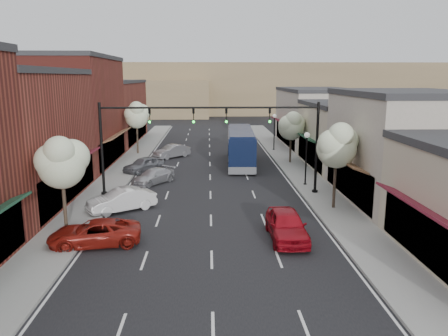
{
  "coord_description": "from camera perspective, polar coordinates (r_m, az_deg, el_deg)",
  "views": [
    {
      "loc": [
        -0.11,
        -24.07,
        8.8
      ],
      "look_at": [
        1.01,
        7.45,
        2.2
      ],
      "focal_mm": 35.0,
      "sensor_mm": 36.0,
      "label": 1
    }
  ],
  "objects": [
    {
      "name": "ground",
      "position": [
        25.63,
        -1.69,
        -8.27
      ],
      "size": [
        160.0,
        160.0,
        0.0
      ],
      "primitive_type": "plane",
      "color": "black",
      "rests_on": "ground"
    },
    {
      "name": "sidewalk_left",
      "position": [
        44.24,
        -12.8,
        0.15
      ],
      "size": [
        2.8,
        73.0,
        0.15
      ],
      "primitive_type": "cube",
      "color": "gray",
      "rests_on": "ground"
    },
    {
      "name": "sidewalk_right",
      "position": [
        44.28,
        9.09,
        0.3
      ],
      "size": [
        2.8,
        73.0,
        0.15
      ],
      "primitive_type": "cube",
      "color": "gray",
      "rests_on": "ground"
    },
    {
      "name": "curb_left",
      "position": [
        44.0,
        -11.0,
        0.16
      ],
      "size": [
        0.25,
        73.0,
        0.17
      ],
      "primitive_type": "cube",
      "color": "gray",
      "rests_on": "ground"
    },
    {
      "name": "curb_right",
      "position": [
        44.03,
        7.3,
        0.29
      ],
      "size": [
        0.25,
        73.0,
        0.17
      ],
      "primitive_type": "cube",
      "color": "gray",
      "rests_on": "ground"
    },
    {
      "name": "bldg_left_midnear",
      "position": [
        33.48,
        -27.02,
        3.42
      ],
      "size": [
        10.14,
        14.1,
        9.4
      ],
      "color": "brown",
      "rests_on": "ground"
    },
    {
      "name": "bldg_left_midfar",
      "position": [
        46.4,
        -19.91,
        6.92
      ],
      "size": [
        10.14,
        14.1,
        10.9
      ],
      "color": "maroon",
      "rests_on": "ground"
    },
    {
      "name": "bldg_left_far",
      "position": [
        61.88,
        -15.33,
        7.1
      ],
      "size": [
        10.14,
        18.1,
        8.4
      ],
      "color": "brown",
      "rests_on": "ground"
    },
    {
      "name": "bldg_right_midnear",
      "position": [
        33.45,
        22.43,
        2.51
      ],
      "size": [
        9.14,
        12.1,
        7.9
      ],
      "color": "#B2A698",
      "rests_on": "ground"
    },
    {
      "name": "bldg_right_midfar",
      "position": [
        44.63,
        16.05,
        4.11
      ],
      "size": [
        9.14,
        12.1,
        6.4
      ],
      "color": "#B7AA91",
      "rests_on": "ground"
    },
    {
      "name": "bldg_right_far",
      "position": [
        57.97,
        11.84,
        6.48
      ],
      "size": [
        9.14,
        16.1,
        7.4
      ],
      "color": "#B2A698",
      "rests_on": "ground"
    },
    {
      "name": "hill_far",
      "position": [
        114.1,
        -2.01,
        10.4
      ],
      "size": [
        120.0,
        30.0,
        12.0
      ],
      "primitive_type": "cube",
      "color": "#7A6647",
      "rests_on": "ground"
    },
    {
      "name": "hill_near",
      "position": [
        105.17,
        -15.91,
        8.76
      ],
      "size": [
        50.0,
        20.0,
        8.0
      ],
      "primitive_type": "cube",
      "color": "#7A6647",
      "rests_on": "ground"
    },
    {
      "name": "signal_mast_right",
      "position": [
        32.84,
        8.05,
        4.39
      ],
      "size": [
        8.22,
        0.46,
        7.0
      ],
      "color": "black",
      "rests_on": "ground"
    },
    {
      "name": "signal_mast_left",
      "position": [
        32.8,
        -11.73,
        4.26
      ],
      "size": [
        8.22,
        0.46,
        7.0
      ],
      "color": "black",
      "rests_on": "ground"
    },
    {
      "name": "tree_right_near",
      "position": [
        29.58,
        14.62,
        2.98
      ],
      "size": [
        2.85,
        2.65,
        5.95
      ],
      "color": "#47382B",
      "rests_on": "ground"
    },
    {
      "name": "tree_right_far",
      "position": [
        45.07,
        8.83,
        5.55
      ],
      "size": [
        2.85,
        2.65,
        5.43
      ],
      "color": "#47382B",
      "rests_on": "ground"
    },
    {
      "name": "tree_left_near",
      "position": [
        25.77,
        -20.43,
        0.84
      ],
      "size": [
        2.85,
        2.65,
        5.69
      ],
      "color": "#47382B",
      "rests_on": "ground"
    },
    {
      "name": "tree_left_far",
      "position": [
        50.84,
        -11.33,
        6.86
      ],
      "size": [
        2.85,
        2.65,
        6.13
      ],
      "color": "#47382B",
      "rests_on": "ground"
    },
    {
      "name": "lamp_post_near",
      "position": [
        35.93,
        10.72,
        2.33
      ],
      "size": [
        0.44,
        0.44,
        4.44
      ],
      "color": "black",
      "rests_on": "ground"
    },
    {
      "name": "lamp_post_far",
      "position": [
        52.98,
        6.59,
        5.46
      ],
      "size": [
        0.44,
        0.44,
        4.44
      ],
      "color": "black",
      "rests_on": "ground"
    },
    {
      "name": "coach_bus",
      "position": [
        44.65,
        2.18,
        2.86
      ],
      "size": [
        3.04,
        11.73,
        3.56
      ],
      "rotation": [
        0.0,
        0.0,
        -0.04
      ],
      "color": "black",
      "rests_on": "ground"
    },
    {
      "name": "red_hatchback",
      "position": [
        24.41,
        8.17,
        -7.36
      ],
      "size": [
        1.98,
        4.86,
        1.65
      ],
      "primitive_type": "imported",
      "rotation": [
        0.0,
        0.0,
        0.01
      ],
      "color": "maroon",
      "rests_on": "ground"
    },
    {
      "name": "parked_car_a",
      "position": [
        24.41,
        -16.53,
        -8.14
      ],
      "size": [
        5.13,
        2.98,
        1.34
      ],
      "primitive_type": "imported",
      "rotation": [
        0.0,
        0.0,
        -1.41
      ],
      "color": "maroon",
      "rests_on": "ground"
    },
    {
      "name": "parked_car_b",
      "position": [
        29.96,
        -13.23,
        -4.1
      ],
      "size": [
        4.67,
        3.78,
        1.49
      ],
      "primitive_type": "imported",
      "rotation": [
        0.0,
        0.0,
        -1.0
      ],
      "color": "silver",
      "rests_on": "ground"
    },
    {
      "name": "parked_car_c",
      "position": [
        37.11,
        -9.22,
        -1.07
      ],
      "size": [
        3.92,
        4.45,
        1.23
      ],
      "primitive_type": "imported",
      "rotation": [
        0.0,
        0.0,
        -0.64
      ],
      "color": "#A8A8AD",
      "rests_on": "ground"
    },
    {
      "name": "parked_car_d",
      "position": [
        41.64,
        -10.41,
        0.44
      ],
      "size": [
        4.04,
        4.36,
        1.45
      ],
      "primitive_type": "imported",
      "rotation": [
        0.0,
        0.0,
        -0.7
      ],
      "color": "slate",
      "rests_on": "ground"
    },
    {
      "name": "parked_car_e",
      "position": [
        48.69,
        -6.83,
        2.18
      ],
      "size": [
        4.19,
        4.13,
        1.44
      ],
      "primitive_type": "imported",
      "rotation": [
        0.0,
        0.0,
        -0.8
      ],
      "color": "gray",
      "rests_on": "ground"
    }
  ]
}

